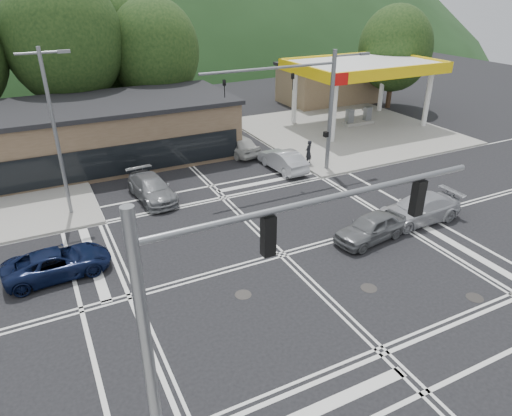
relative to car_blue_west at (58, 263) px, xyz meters
name	(u,v)px	position (x,y,z in m)	size (l,w,h in m)	color
ground	(282,255)	(9.69, -2.99, -0.63)	(120.00, 120.00, 0.00)	black
sidewalk_ne	(346,131)	(24.69, 12.01, -0.55)	(16.00, 16.00, 0.15)	gray
gas_station_canopy	(363,69)	(26.68, 13.00, 4.41)	(12.32, 8.34, 5.75)	silver
convenience_store	(329,84)	(29.69, 22.01, 1.27)	(10.00, 6.00, 3.80)	#846B4F
commercial_row	(60,140)	(1.69, 14.01, 1.37)	(24.00, 8.00, 4.00)	brown
hill_north	(66,45)	(9.69, 87.01, -0.63)	(252.00, 126.00, 140.00)	#1C3719
tree_n_b	(64,39)	(3.69, 21.01, 7.16)	(9.00, 9.00, 12.98)	#382619
tree_n_c	(154,51)	(10.69, 21.01, 5.86)	(7.60, 7.60, 10.87)	#382619
tree_n_e	(108,40)	(7.69, 25.01, 6.51)	(8.40, 8.40, 11.98)	#382619
tree_ne	(395,49)	(33.69, 17.01, 5.21)	(7.20, 7.20, 9.99)	#382619
streetlight_nw	(55,127)	(1.25, 6.01, 4.42)	(2.50, 0.25, 9.00)	slate
signal_mast_ne	(315,99)	(16.63, 5.21, 4.45)	(11.65, 0.30, 8.00)	slate
signal_mast_sw	(222,303)	(3.30, -11.19, 4.49)	(9.14, 0.28, 8.00)	slate
car_blue_west	(58,263)	(0.00, 0.00, 0.00)	(2.08, 4.51, 1.25)	black
car_grey_center	(371,227)	(14.38, -3.74, 0.07)	(1.64, 4.07, 1.39)	slate
car_silver_east	(419,209)	(18.02, -3.29, 0.09)	(2.02, 4.96, 1.44)	#A8A9AF
car_queue_a	(283,160)	(15.19, 6.64, 0.09)	(1.52, 4.35, 1.43)	#B2B4BA
car_queue_b	(237,144)	(13.70, 11.01, 0.13)	(1.80, 4.47, 1.52)	#B5B5B1
car_northbound	(152,188)	(5.83, 6.01, 0.06)	(1.92, 4.72, 1.37)	slate
pedestrian	(308,152)	(17.19, 6.50, 0.37)	(0.62, 0.41, 1.70)	black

